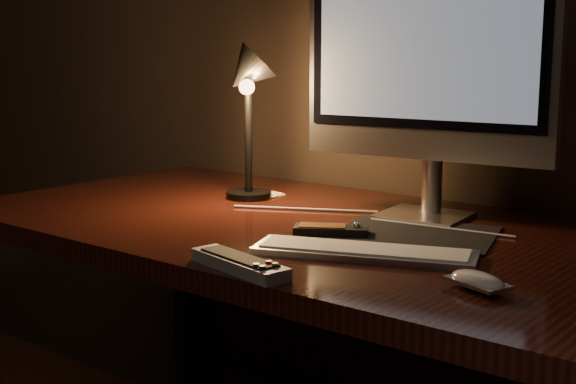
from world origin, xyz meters
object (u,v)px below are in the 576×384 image
Objects in this scene: media_remote at (331,230)px; monitor at (428,56)px; keyboard at (364,251)px; mouse at (478,283)px; desk at (359,285)px; desk_lamp at (247,95)px; tv_remote at (239,263)px.

monitor is at bearing 46.01° from media_remote.
mouse reaches higher than keyboard.
desk_lamp is at bearing 176.42° from desk.
tv_remote reaches higher than keyboard.
monitor is at bearing 81.34° from keyboard.
desk_lamp reaches higher than desk.
keyboard is (0.15, -0.21, 0.14)m from desk.
keyboard is 2.61× the size of media_remote.
desk is 0.48m from desk_lamp.
desk is 0.29m from keyboard.
tv_remote is at bearing -138.61° from mouse.
monitor is 0.60m from tv_remote.
desk is 7.89× the size of tv_remote.
monitor is 0.41m from desk_lamp.
mouse is at bearing -35.26° from desk.
desk is 2.96× the size of monitor.
monitor reaches higher than keyboard.
tv_remote is at bearing -99.61° from monitor.
media_remote is at bearing 125.81° from keyboard.
media_remote is at bearing -109.90° from monitor.
keyboard is 0.15m from media_remote.
tv_remote is at bearing -83.06° from desk.
desk is 0.43m from tv_remote.
desk is 17.32× the size of mouse.
keyboard is 1.81× the size of tv_remote.
monitor is 0.39m from media_remote.
desk is 0.19m from media_remote.
keyboard is at bearing 74.95° from tv_remote.
keyboard is 3.97× the size of mouse.
media_remote is 0.40× the size of desk_lamp.
keyboard is at bearing -63.53° from media_remote.
media_remote is at bearing -80.21° from desk.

